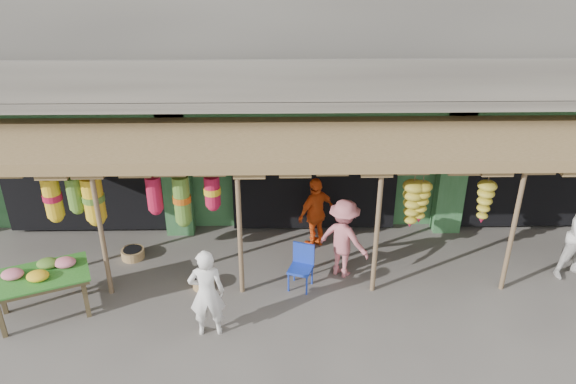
{
  "coord_description": "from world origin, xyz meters",
  "views": [
    {
      "loc": [
        -0.78,
        -8.97,
        6.55
      ],
      "look_at": [
        -0.6,
        1.0,
        1.52
      ],
      "focal_mm": 35.0,
      "sensor_mm": 36.0,
      "label": 1
    }
  ],
  "objects_px": {
    "person_vendor": "(316,213)",
    "person_shopper": "(344,239)",
    "person_front": "(207,293)",
    "flower_table": "(40,277)",
    "blue_chair": "(302,264)"
  },
  "relations": [
    {
      "from": "blue_chair",
      "to": "person_front",
      "type": "distance_m",
      "value": 2.14
    },
    {
      "from": "flower_table",
      "to": "person_shopper",
      "type": "xyz_separation_m",
      "value": [
        5.46,
        1.15,
        0.02
      ]
    },
    {
      "from": "person_shopper",
      "to": "blue_chair",
      "type": "bearing_deg",
      "value": 59.91
    },
    {
      "from": "person_shopper",
      "to": "person_front",
      "type": "bearing_deg",
      "value": 70.22
    },
    {
      "from": "person_front",
      "to": "person_vendor",
      "type": "xyz_separation_m",
      "value": [
        2.0,
        2.78,
        -0.02
      ]
    },
    {
      "from": "person_front",
      "to": "person_shopper",
      "type": "relative_size",
      "value": 1.01
    },
    {
      "from": "flower_table",
      "to": "person_front",
      "type": "height_order",
      "value": "person_front"
    },
    {
      "from": "blue_chair",
      "to": "person_front",
      "type": "xyz_separation_m",
      "value": [
        -1.64,
        -1.33,
        0.34
      ]
    },
    {
      "from": "blue_chair",
      "to": "person_vendor",
      "type": "xyz_separation_m",
      "value": [
        0.36,
        1.44,
        0.31
      ]
    },
    {
      "from": "blue_chair",
      "to": "person_front",
      "type": "height_order",
      "value": "person_front"
    },
    {
      "from": "flower_table",
      "to": "person_front",
      "type": "distance_m",
      "value": 3.04
    },
    {
      "from": "blue_chair",
      "to": "person_shopper",
      "type": "relative_size",
      "value": 0.54
    },
    {
      "from": "person_vendor",
      "to": "person_shopper",
      "type": "relative_size",
      "value": 0.98
    },
    {
      "from": "person_vendor",
      "to": "person_shopper",
      "type": "bearing_deg",
      "value": 74.55
    },
    {
      "from": "flower_table",
      "to": "person_shopper",
      "type": "distance_m",
      "value": 5.58
    }
  ]
}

